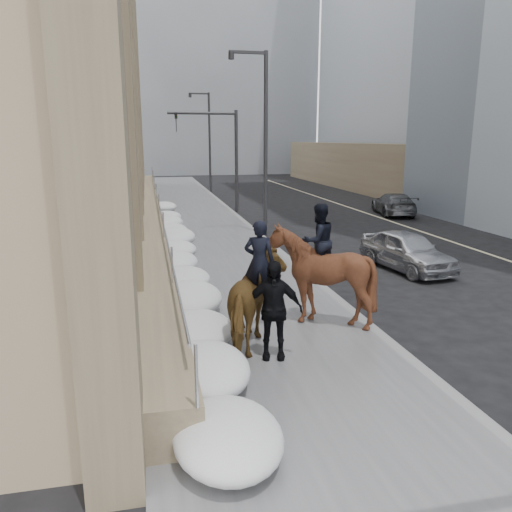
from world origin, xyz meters
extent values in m
plane|color=black|center=(0.00, 0.00, 0.00)|extent=(140.00, 140.00, 0.00)
cube|color=#505053|center=(0.00, 10.00, 0.06)|extent=(5.00, 80.00, 0.12)
cube|color=slate|center=(2.62, 10.00, 0.06)|extent=(0.24, 80.00, 0.12)
cube|color=#BFB78C|center=(10.50, 10.00, 0.01)|extent=(0.15, 70.00, 0.01)
cube|color=tan|center=(-5.30, 20.00, 9.00)|extent=(5.00, 44.00, 18.00)
cube|color=brown|center=(-2.25, 20.00, 0.45)|extent=(1.10, 44.00, 0.90)
cylinder|color=silver|center=(-1.80, 20.00, 1.35)|extent=(0.06, 42.00, 0.06)
cube|color=brown|center=(-2.85, 10.00, 8.10)|extent=(0.70, 1.20, 16.20)
cube|color=black|center=(-2.70, 13.00, 4.00)|extent=(0.20, 2.20, 4.50)
cube|color=slate|center=(4.00, 60.00, 14.00)|extent=(30.00, 12.00, 28.00)
cube|color=gray|center=(-6.00, 72.00, 10.00)|extent=(24.00, 12.00, 20.00)
cylinder|color=#2D2D30|center=(2.90, 14.00, 4.00)|extent=(0.18, 0.18, 8.00)
cube|color=#2D2D30|center=(2.10, 14.00, 7.90)|extent=(1.60, 0.15, 0.12)
cylinder|color=#2D2D30|center=(1.40, 14.00, 7.75)|extent=(0.24, 0.24, 0.30)
cylinder|color=#2D2D30|center=(2.90, 34.00, 4.00)|extent=(0.18, 0.18, 8.00)
cube|color=#2D2D30|center=(2.10, 34.00, 7.90)|extent=(1.60, 0.15, 0.12)
cylinder|color=#2D2D30|center=(1.40, 34.00, 7.75)|extent=(0.24, 0.24, 0.30)
cylinder|color=#2D2D30|center=(3.00, 22.00, 3.00)|extent=(0.20, 0.20, 6.00)
cylinder|color=#2D2D30|center=(1.00, 22.00, 5.80)|extent=(4.00, 0.16, 0.16)
imported|color=black|center=(-0.50, 22.00, 5.30)|extent=(0.18, 0.22, 1.10)
ellipsoid|color=silver|center=(-1.45, 0.00, 0.46)|extent=(1.50, 2.10, 0.68)
ellipsoid|color=silver|center=(-1.40, 4.00, 0.48)|extent=(1.60, 2.20, 0.72)
ellipsoid|color=silver|center=(-1.50, 8.00, 0.44)|extent=(1.40, 2.00, 0.64)
ellipsoid|color=silver|center=(-1.35, 12.00, 0.50)|extent=(1.70, 2.30, 0.76)
ellipsoid|color=silver|center=(-1.45, 16.00, 0.45)|extent=(1.50, 2.10, 0.66)
imported|color=#4D3517|center=(-0.21, 1.57, 1.09)|extent=(1.78, 2.52, 1.94)
imported|color=black|center=(-0.21, 1.72, 1.89)|extent=(0.73, 0.60, 1.72)
imported|color=#3E1F11|center=(1.47, 2.59, 1.28)|extent=(2.38, 2.54, 2.31)
imported|color=black|center=(1.47, 2.74, 2.06)|extent=(0.99, 0.86, 1.72)
imported|color=black|center=(-0.03, 0.97, 1.11)|extent=(1.23, 0.72, 1.97)
imported|color=#B4B6BC|center=(6.18, 7.06, 0.67)|extent=(2.13, 4.10, 1.33)
imported|color=#4E5055|center=(11.77, 18.82, 0.64)|extent=(2.66, 4.69, 1.28)
camera|label=1|loc=(-2.30, -7.95, 4.34)|focal=35.00mm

